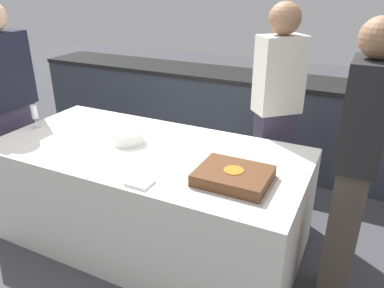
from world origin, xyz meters
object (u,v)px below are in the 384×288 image
at_px(person_cutting_cake, 276,111).
at_px(plate_stack, 128,137).
at_px(wine_glass, 34,113).
at_px(person_seated_right, 354,172).
at_px(person_seated_left, 10,105).
at_px(cake, 233,176).

bearing_deg(person_cutting_cake, plate_stack, -3.44).
relative_size(wine_glass, person_cutting_cake, 0.11).
height_order(wine_glass, person_seated_right, person_seated_right).
bearing_deg(wine_glass, person_seated_right, 1.36).
bearing_deg(person_seated_left, person_seated_right, -90.00).
bearing_deg(plate_stack, person_cutting_cake, 39.49).
bearing_deg(person_seated_right, wine_glass, -88.64).
bearing_deg(cake, person_seated_left, 175.15).
distance_m(wine_glass, person_seated_right, 2.25).
relative_size(wine_glass, person_seated_left, 0.11).
distance_m(cake, plate_stack, 0.88).
bearing_deg(person_seated_right, cake, -74.57).
relative_size(plate_stack, person_seated_right, 0.14).
relative_size(person_cutting_cake, person_seated_right, 1.01).
bearing_deg(person_seated_left, cake, -94.85).
xyz_separation_m(person_cutting_cake, person_seated_left, (-1.97, -0.73, -0.02)).
distance_m(cake, person_cutting_cake, 0.91).
xyz_separation_m(wine_glass, person_seated_right, (2.25, 0.05, 0.00)).
relative_size(cake, wine_glass, 2.40).
bearing_deg(cake, person_cutting_cake, 90.00).
height_order(wine_glass, person_cutting_cake, person_cutting_cake).
xyz_separation_m(cake, plate_stack, (-0.85, 0.20, 0.00)).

